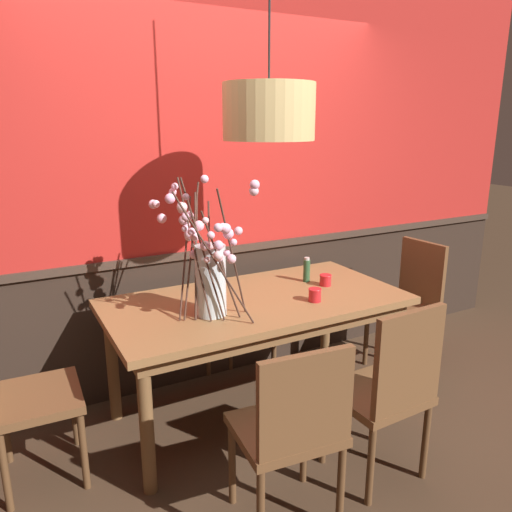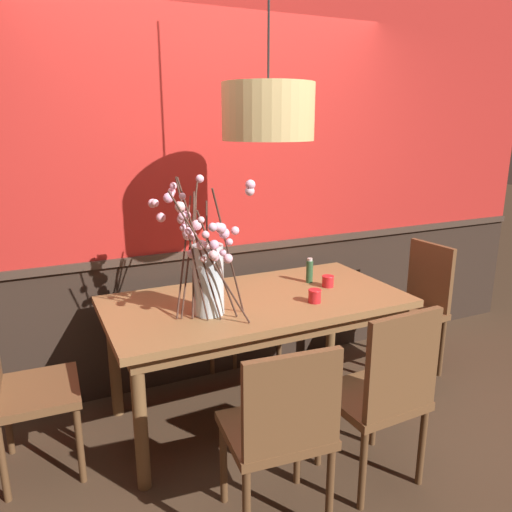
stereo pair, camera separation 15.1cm
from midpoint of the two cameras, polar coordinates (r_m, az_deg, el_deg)
The scene contains 14 objects.
ground_plane at distance 3.34m, azimuth 1.36°, elevation -17.54°, with size 24.00×24.00×0.00m, color #422D1E.
back_wall at distance 3.42m, azimuth -3.45°, elevation 9.63°, with size 5.65×0.14×2.97m.
dining_table at distance 3.02m, azimuth 1.44°, elevation -6.42°, with size 1.79×0.91×0.78m.
chair_head_west_end at distance 2.84m, azimuth -24.14°, elevation -13.25°, with size 0.43×0.47×0.91m.
chair_head_east_end at distance 3.83m, azimuth 19.14°, elevation -5.06°, with size 0.44×0.44×0.96m.
chair_near_side_left at distance 2.27m, azimuth 4.95°, elevation -19.06°, with size 0.49×0.45×0.92m.
chair_far_side_left at distance 3.73m, azimuth -7.88°, elevation -4.58°, with size 0.47×0.44×0.98m.
chair_far_side_right at distance 3.92m, azimuth -0.19°, elevation -4.02°, with size 0.45×0.43×0.91m.
chair_near_side_right at distance 2.60m, azimuth 16.14°, elevation -14.60°, with size 0.45×0.44×0.97m.
vase_with_blossoms at distance 2.67m, azimuth -4.23°, elevation -1.51°, with size 0.44×0.53×0.78m.
candle_holder_nearer_center at distance 3.23m, azimuth 9.57°, elevation -2.86°, with size 0.08×0.08×0.07m.
candle_holder_nearer_edge at distance 2.94m, azimuth 8.24°, elevation -4.57°, with size 0.08×0.08×0.08m.
condiment_bottle at distance 3.29m, azimuth 7.49°, elevation -1.71°, with size 0.04×0.04×0.17m.
pendant_lamp at distance 2.74m, azimuth 3.05°, elevation 16.23°, with size 0.49×0.49×1.27m.
Camera 2 is at (-1.20, -2.54, 1.80)m, focal length 34.75 mm.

